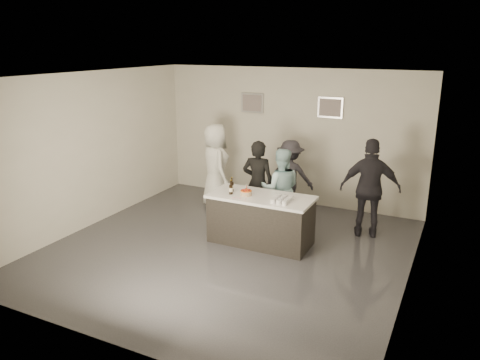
{
  "coord_description": "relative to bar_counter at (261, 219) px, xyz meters",
  "views": [
    {
      "loc": [
        3.53,
        -6.69,
        3.51
      ],
      "look_at": [
        0.0,
        0.5,
        1.15
      ],
      "focal_mm": 35.0,
      "sensor_mm": 36.0,
      "label": 1
    }
  ],
  "objects": [
    {
      "name": "ceiling",
      "position": [
        -0.4,
        -0.54,
        2.55
      ],
      "size": [
        6.0,
        6.0,
        0.0
      ],
      "primitive_type": "plane",
      "rotation": [
        3.14,
        0.0,
        0.0
      ],
      "color": "white"
    },
    {
      "name": "wall_left",
      "position": [
        -3.4,
        -0.54,
        1.05
      ],
      "size": [
        0.04,
        6.0,
        3.0
      ],
      "primitive_type": "cube",
      "color": "beige",
      "rests_on": "ground"
    },
    {
      "name": "cake",
      "position": [
        -0.25,
        -0.1,
        0.49
      ],
      "size": [
        0.21,
        0.21,
        0.08
      ],
      "primitive_type": "cylinder",
      "color": "orange",
      "rests_on": "bar_counter"
    },
    {
      "name": "beer_bottle_b",
      "position": [
        -0.52,
        -0.15,
        0.58
      ],
      "size": [
        0.07,
        0.07,
        0.26
      ],
      "primitive_type": "cylinder",
      "color": "black",
      "rests_on": "bar_counter"
    },
    {
      "name": "wall_front",
      "position": [
        -0.4,
        -3.54,
        1.05
      ],
      "size": [
        6.0,
        0.04,
        3.0
      ],
      "primitive_type": "cube",
      "color": "beige",
      "rests_on": "ground"
    },
    {
      "name": "wall_back",
      "position": [
        -0.4,
        2.46,
        1.05
      ],
      "size": [
        6.0,
        0.04,
        3.0
      ],
      "primitive_type": "cube",
      "color": "beige",
      "rests_on": "ground"
    },
    {
      "name": "person_main_black",
      "position": [
        -0.42,
        0.79,
        0.41
      ],
      "size": [
        0.67,
        0.48,
        1.72
      ],
      "primitive_type": "imported",
      "rotation": [
        0.0,
        0.0,
        3.26
      ],
      "color": "black",
      "rests_on": "ground"
    },
    {
      "name": "person_guest_right",
      "position": [
        1.67,
        1.19,
        0.48
      ],
      "size": [
        1.17,
        0.7,
        1.86
      ],
      "primitive_type": "imported",
      "rotation": [
        0.0,
        0.0,
        3.38
      ],
      "color": "#242229",
      "rests_on": "ground"
    },
    {
      "name": "wall_right",
      "position": [
        2.6,
        -0.54,
        1.05
      ],
      "size": [
        0.04,
        6.0,
        3.0
      ],
      "primitive_type": "cube",
      "color": "beige",
      "rests_on": "ground"
    },
    {
      "name": "picture_left",
      "position": [
        -1.3,
        2.43,
        1.75
      ],
      "size": [
        0.54,
        0.04,
        0.44
      ],
      "primitive_type": "cube",
      "color": "#B2B2B7",
      "rests_on": "wall_back"
    },
    {
      "name": "person_guest_back",
      "position": [
        -0.14,
        1.85,
        0.33
      ],
      "size": [
        1.1,
        0.77,
        1.55
      ],
      "primitive_type": "imported",
      "rotation": [
        0.0,
        0.0,
        3.35
      ],
      "color": "#302E36",
      "rests_on": "ground"
    },
    {
      "name": "bar_counter",
      "position": [
        0.0,
        0.0,
        0.0
      ],
      "size": [
        1.86,
        0.86,
        0.9
      ],
      "primitive_type": "cube",
      "color": "white",
      "rests_on": "ground"
    },
    {
      "name": "person_main_blue",
      "position": [
        0.04,
        0.85,
        0.34
      ],
      "size": [
        0.95,
        0.85,
        1.59
      ],
      "primitive_type": "imported",
      "rotation": [
        0.0,
        0.0,
        3.54
      ],
      "color": "#A9D6DD",
      "rests_on": "ground"
    },
    {
      "name": "floor",
      "position": [
        -0.4,
        -0.54,
        -0.45
      ],
      "size": [
        6.0,
        6.0,
        0.0
      ],
      "primitive_type": "plane",
      "color": "#3D3D42",
      "rests_on": "ground"
    },
    {
      "name": "picture_right",
      "position": [
        0.5,
        2.43,
        1.75
      ],
      "size": [
        0.54,
        0.04,
        0.44
      ],
      "primitive_type": "cube",
      "color": "#B2B2B7",
      "rests_on": "wall_back"
    },
    {
      "name": "candles",
      "position": [
        -0.26,
        -0.3,
        0.45
      ],
      "size": [
        0.24,
        0.08,
        0.01
      ],
      "primitive_type": "cube",
      "color": "pink",
      "rests_on": "bar_counter"
    },
    {
      "name": "beer_bottle_a",
      "position": [
        -0.58,
        -0.0,
        0.58
      ],
      "size": [
        0.07,
        0.07,
        0.26
      ],
      "primitive_type": "cylinder",
      "color": "black",
      "rests_on": "bar_counter"
    },
    {
      "name": "tumbler_cluster",
      "position": [
        0.45,
        -0.13,
        0.49
      ],
      "size": [
        0.3,
        0.4,
        0.08
      ],
      "primitive_type": "cube",
      "color": "gold",
      "rests_on": "bar_counter"
    },
    {
      "name": "person_guest_left",
      "position": [
        -1.71,
        1.41,
        0.47
      ],
      "size": [
        1.06,
        1.04,
        1.84
      ],
      "primitive_type": "imported",
      "rotation": [
        0.0,
        0.0,
        2.39
      ],
      "color": "white",
      "rests_on": "ground"
    }
  ]
}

